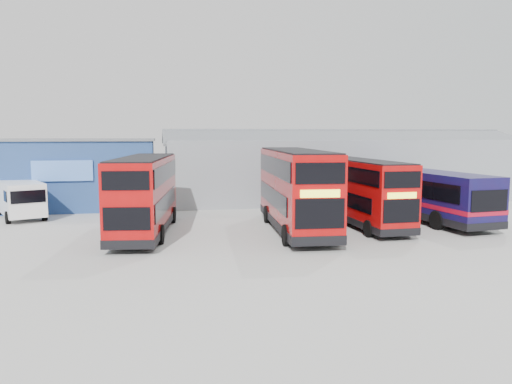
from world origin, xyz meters
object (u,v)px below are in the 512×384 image
double_decker_left (145,196)px  maintenance_shed (339,167)px  double_decker_centre (296,191)px  office_block (73,172)px  double_decker_right (363,193)px  single_decker_blue (422,195)px  panel_van (20,198)px

double_decker_left → maintenance_shed: bearing=-131.9°
maintenance_shed → double_decker_centre: size_ratio=2.77×
maintenance_shed → double_decker_left: maintenance_shed is taller
office_block → double_decker_right: bearing=-33.0°
single_decker_blue → office_block: bearing=-30.6°
double_decker_left → double_decker_centre: 8.40m
double_decker_right → panel_van: 21.93m
double_decker_right → double_decker_centre: bearing=-171.1°
office_block → double_decker_centre: size_ratio=1.12×
double_decker_left → double_decker_right: size_ratio=1.09×
double_decker_right → double_decker_left: bearing=179.2°
office_block → double_decker_right: size_ratio=1.30×
office_block → maintenance_shed: 22.09m
double_decker_left → office_block: bearing=-57.5°
maintenance_shed → double_decker_centre: 16.74m
office_block → double_decker_right: office_block is taller
maintenance_shed → double_decker_left: size_ratio=2.97×
maintenance_shed → single_decker_blue: (0.99, -12.52, -1.03)m
double_decker_left → single_decker_blue: bearing=-167.5°
double_decker_left → single_decker_blue: double_decker_left is taller
maintenance_shed → double_decker_left: bearing=-139.4°
maintenance_shed → double_decker_right: size_ratio=3.23×
double_decker_left → single_decker_blue: size_ratio=0.86×
maintenance_shed → double_decker_left: 21.58m
double_decker_right → panel_van: (-20.83, 6.81, -0.62)m
double_decker_centre → double_decker_right: 4.43m
office_block → panel_van: size_ratio=2.08×
maintenance_shed → panel_van: maintenance_shed is taller
maintenance_shed → double_decker_right: 14.40m
office_block → panel_van: office_block is taller
double_decker_right → panel_van: size_ratio=1.60×
double_decker_left → panel_van: size_ratio=1.74×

